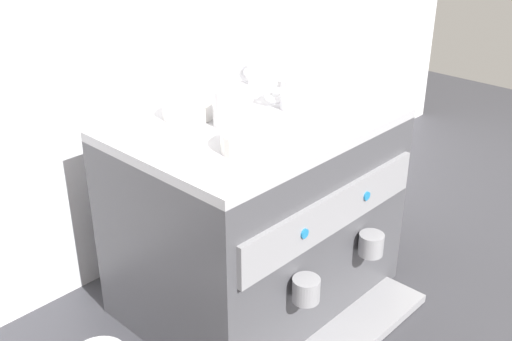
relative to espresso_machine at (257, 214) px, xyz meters
name	(u,v)px	position (x,y,z in m)	size (l,w,h in m)	color
ground_plane	(256,293)	(0.00, 0.00, -0.23)	(4.00, 4.00, 0.00)	#38383D
tiled_backsplash_wall	(152,54)	(0.00, 0.36, 0.31)	(2.80, 0.03, 1.08)	silver
espresso_machine	(257,214)	(0.00, 0.00, 0.00)	(0.60, 0.54, 0.46)	#4C4C51
ceramic_cup_0	(262,76)	(0.16, 0.14, 0.26)	(0.07, 0.11, 0.07)	white
ceramic_cup_1	(297,93)	(0.11, -0.01, 0.27)	(0.10, 0.11, 0.07)	white
ceramic_cup_2	(233,106)	(-0.05, 0.02, 0.27)	(0.12, 0.08, 0.08)	white
ceramic_bowl_0	(252,141)	(-0.12, -0.10, 0.25)	(0.12, 0.12, 0.04)	white
ceramic_bowl_1	(188,110)	(-0.09, 0.12, 0.25)	(0.11, 0.11, 0.03)	white
coffee_grinder	(351,162)	(0.45, 0.05, -0.04)	(0.18, 0.18, 0.40)	#939399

